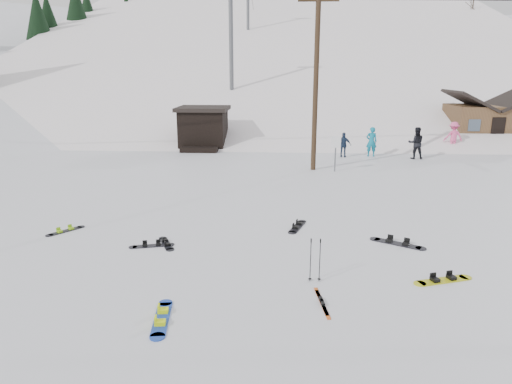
# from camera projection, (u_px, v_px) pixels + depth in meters

# --- Properties ---
(ground) EXTENTS (200.00, 200.00, 0.00)m
(ground) POSITION_uv_depth(u_px,v_px,m) (268.00, 292.00, 10.86)
(ground) COLOR silver
(ground) RESTS_ON ground
(ski_slope) EXTENTS (60.00, 85.24, 65.97)m
(ski_slope) POSITION_uv_depth(u_px,v_px,m) (278.00, 191.00, 67.02)
(ski_slope) COLOR white
(ski_slope) RESTS_ON ground
(ridge_left) EXTENTS (47.54, 95.03, 58.38)m
(ridge_left) POSITION_uv_depth(u_px,v_px,m) (13.00, 193.00, 61.90)
(ridge_left) COLOR silver
(ridge_left) RESTS_ON ground
(treeline_crest) EXTENTS (50.00, 6.00, 10.00)m
(treeline_crest) POSITION_uv_depth(u_px,v_px,m) (280.00, 96.00, 93.83)
(treeline_crest) COLOR black
(treeline_crest) RESTS_ON ski_slope
(utility_pole) EXTENTS (2.00, 0.26, 9.00)m
(utility_pole) POSITION_uv_depth(u_px,v_px,m) (316.00, 79.00, 23.06)
(utility_pole) COLOR #3A2819
(utility_pole) RESTS_ON ground
(trail_sign) EXTENTS (0.50, 0.09, 1.85)m
(trail_sign) POSITION_uv_depth(u_px,v_px,m) (336.00, 147.00, 23.47)
(trail_sign) COLOR #595B60
(trail_sign) RESTS_ON ground
(lift_hut) EXTENTS (3.40, 4.10, 2.75)m
(lift_hut) POSITION_uv_depth(u_px,v_px,m) (203.00, 127.00, 30.98)
(lift_hut) COLOR black
(lift_hut) RESTS_ON ground
(lift_tower_near) EXTENTS (2.20, 0.36, 8.00)m
(lift_tower_near) POSITION_uv_depth(u_px,v_px,m) (231.00, 36.00, 37.99)
(lift_tower_near) COLOR #595B60
(lift_tower_near) RESTS_ON ski_slope
(cabin) EXTENTS (5.39, 4.40, 3.77)m
(cabin) POSITION_uv_depth(u_px,v_px,m) (486.00, 122.00, 32.84)
(cabin) COLOR brown
(cabin) RESTS_ON ground
(hero_snowboard) EXTENTS (0.48, 1.66, 0.12)m
(hero_snowboard) POSITION_uv_depth(u_px,v_px,m) (162.00, 318.00, 9.64)
(hero_snowboard) COLOR #1C41B6
(hero_snowboard) RESTS_ON ground
(hero_skis) EXTENTS (0.27, 1.45, 0.08)m
(hero_skis) POSITION_uv_depth(u_px,v_px,m) (322.00, 302.00, 10.32)
(hero_skis) COLOR #AE4511
(hero_skis) RESTS_ON ground
(ski_poles) EXTENTS (0.31, 0.08, 1.13)m
(ski_poles) POSITION_uv_depth(u_px,v_px,m) (315.00, 260.00, 11.26)
(ski_poles) COLOR black
(ski_poles) RESTS_ON ground
(board_scatter_a) EXTENTS (1.31, 0.52, 0.09)m
(board_scatter_a) POSITION_uv_depth(u_px,v_px,m) (152.00, 245.00, 13.66)
(board_scatter_a) COLOR black
(board_scatter_a) RESTS_ON ground
(board_scatter_b) EXTENTS (0.70, 1.17, 0.09)m
(board_scatter_b) POSITION_uv_depth(u_px,v_px,m) (166.00, 243.00, 13.83)
(board_scatter_b) COLOR black
(board_scatter_b) RESTS_ON ground
(board_scatter_c) EXTENTS (0.91, 1.11, 0.09)m
(board_scatter_c) POSITION_uv_depth(u_px,v_px,m) (65.00, 231.00, 14.92)
(board_scatter_c) COLOR black
(board_scatter_c) RESTS_ON ground
(board_scatter_d) EXTENTS (1.52, 1.03, 0.12)m
(board_scatter_d) POSITION_uv_depth(u_px,v_px,m) (397.00, 243.00, 13.82)
(board_scatter_d) COLOR black
(board_scatter_d) RESTS_ON ground
(board_scatter_e) EXTENTS (1.57, 0.73, 0.11)m
(board_scatter_e) POSITION_uv_depth(u_px,v_px,m) (443.00, 280.00, 11.40)
(board_scatter_e) COLOR #CDCE16
(board_scatter_e) RESTS_ON ground
(board_scatter_f) EXTENTS (0.65, 1.43, 0.10)m
(board_scatter_f) POSITION_uv_depth(u_px,v_px,m) (297.00, 226.00, 15.32)
(board_scatter_f) COLOR black
(board_scatter_f) RESTS_ON ground
(skier_teal) EXTENTS (0.67, 0.46, 1.80)m
(skier_teal) POSITION_uv_depth(u_px,v_px,m) (371.00, 142.00, 27.78)
(skier_teal) COLOR #0E7591
(skier_teal) RESTS_ON ground
(skier_dark) EXTENTS (0.96, 0.78, 1.88)m
(skier_dark) POSITION_uv_depth(u_px,v_px,m) (416.00, 143.00, 27.00)
(skier_dark) COLOR black
(skier_dark) RESTS_ON ground
(skier_pink) EXTENTS (1.25, 0.77, 1.87)m
(skier_pink) POSITION_uv_depth(u_px,v_px,m) (453.00, 136.00, 29.89)
(skier_pink) COLOR #E9528D
(skier_pink) RESTS_ON ground
(skier_navy) EXTENTS (0.94, 0.56, 1.50)m
(skier_navy) POSITION_uv_depth(u_px,v_px,m) (344.00, 145.00, 27.56)
(skier_navy) COLOR #1A2943
(skier_navy) RESTS_ON ground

